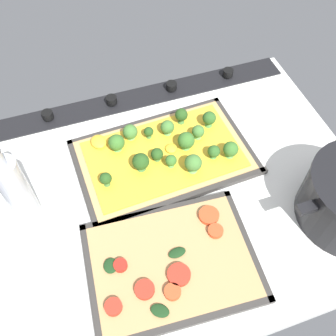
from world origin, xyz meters
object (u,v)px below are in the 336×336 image
object	(u,v)px
baking_tray_front	(164,158)
broccoli_pizza	(165,152)
veggie_pizza_back	(171,262)
baking_tray_back	(172,263)
oil_bottle	(18,193)

from	to	relation	value
baking_tray_front	broccoli_pizza	world-z (taller)	broccoli_pizza
veggie_pizza_back	broccoli_pizza	bearing A→B (deg)	-106.03
baking_tray_front	veggie_pizza_back	size ratio (longest dim) A/B	1.31
baking_tray_back	veggie_pizza_back	bearing A→B (deg)	42.27
baking_tray_front	veggie_pizza_back	xyz separation A→B (cm)	(6.64, 24.57, 0.72)
baking_tray_back	oil_bottle	bearing A→B (deg)	-37.56
baking_tray_back	veggie_pizza_back	world-z (taller)	veggie_pizza_back
baking_tray_front	baking_tray_back	xyz separation A→B (cm)	(6.51, 24.45, 0.01)
baking_tray_front	oil_bottle	xyz separation A→B (cm)	(30.50, 6.00, 9.78)
baking_tray_front	veggie_pizza_back	world-z (taller)	veggie_pizza_back
veggie_pizza_back	oil_bottle	world-z (taller)	oil_bottle
veggie_pizza_back	oil_bottle	bearing A→B (deg)	-37.89
broccoli_pizza	veggie_pizza_back	size ratio (longest dim) A/B	1.23
baking_tray_front	broccoli_pizza	distance (cm)	1.88
veggie_pizza_back	oil_bottle	xyz separation A→B (cm)	(23.86, -18.57, 9.06)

